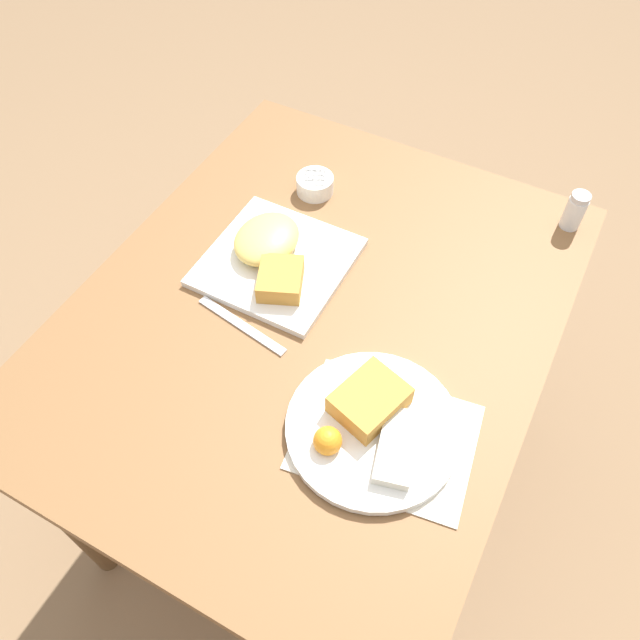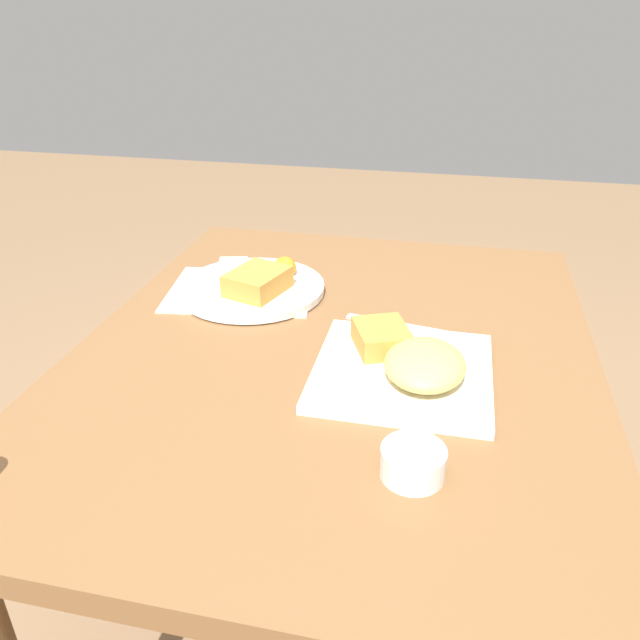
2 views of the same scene
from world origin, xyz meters
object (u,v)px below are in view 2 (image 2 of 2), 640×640
plate_square_near (408,364)px  sauce_ramekin (413,462)px  butter_knife (401,326)px  plate_oval_far (253,284)px

plate_square_near → sauce_ramekin: size_ratio=3.35×
butter_knife → plate_oval_far: bearing=-5.0°
plate_square_near → butter_knife: size_ratio=1.34×
plate_oval_far → sauce_ramekin: 0.55m
plate_oval_far → butter_knife: plate_oval_far is taller
sauce_ramekin → butter_knife: (0.36, 0.05, -0.02)m
plate_oval_far → sauce_ramekin: (-0.44, -0.33, 0.00)m
plate_square_near → plate_oval_far: 0.38m
plate_oval_far → butter_knife: bearing=-104.6°
plate_square_near → plate_oval_far: plate_square_near is taller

